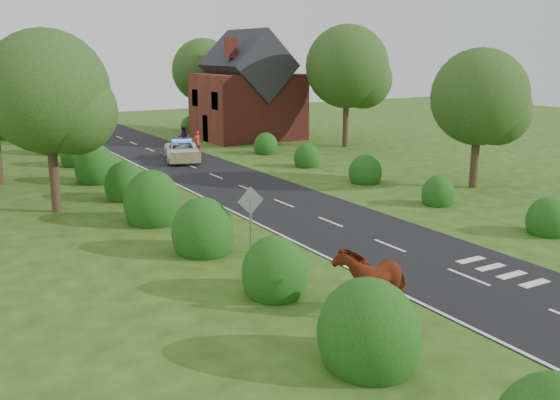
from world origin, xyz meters
TOP-DOWN VIEW (x-y plane):
  - ground at (0.00, 0.00)m, footprint 120.00×120.00m
  - road at (0.00, 15.00)m, footprint 6.00×70.00m
  - road_markings at (-1.60, 12.93)m, footprint 4.96×70.00m
  - hedgerow_left at (-6.51, 11.69)m, footprint 2.75×50.41m
  - hedgerow_right at (6.60, 11.21)m, footprint 2.10×45.78m
  - tree_left_a at (-9.75, 11.86)m, footprint 5.74×5.60m
  - tree_right_a at (11.23, 5.87)m, footprint 5.33×5.20m
  - tree_right_b at (14.29, 21.84)m, footprint 6.56×6.40m
  - tree_right_c at (9.27, 37.85)m, footprint 6.15×6.00m
  - road_sign at (-5.00, 2.00)m, footprint 1.06×0.08m
  - house at (9.49, 30.00)m, footprint 8.00×7.40m
  - cow at (-4.56, -4.54)m, footprint 2.43×1.33m
  - police_van at (0.32, 22.18)m, footprint 3.56×5.30m
  - pedestrian_red at (2.75, 25.26)m, footprint 0.65×0.51m
  - pedestrian_purple at (2.69, 27.85)m, footprint 0.98×0.88m

SIDE VIEW (x-z plane):
  - ground at x=0.00m, z-range 0.00..0.00m
  - road at x=0.00m, z-range 0.00..0.02m
  - road_markings at x=-1.60m, z-range 0.02..0.03m
  - hedgerow_right at x=6.60m, z-range -0.50..1.60m
  - police_van at x=0.32m, z-range -0.07..1.42m
  - hedgerow_left at x=-6.51m, z-range -0.75..2.25m
  - pedestrian_red at x=2.75m, z-range 0.00..1.57m
  - pedestrian_purple at x=2.69m, z-range 0.00..1.67m
  - cow at x=-4.56m, z-range 0.00..1.70m
  - road_sign at x=-5.00m, z-range 0.39..2.92m
  - house at x=9.49m, z-range -0.80..8.37m
  - tree_right_a at x=11.23m, z-range 0.96..8.52m
  - tree_left_a at x=-9.75m, z-range 1.15..9.53m
  - tree_right_c at x=9.27m, z-range 1.05..9.63m
  - tree_right_b at x=14.29m, z-range 1.24..10.64m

